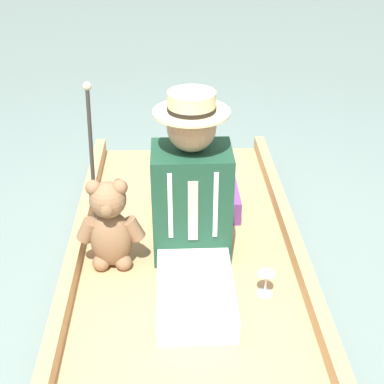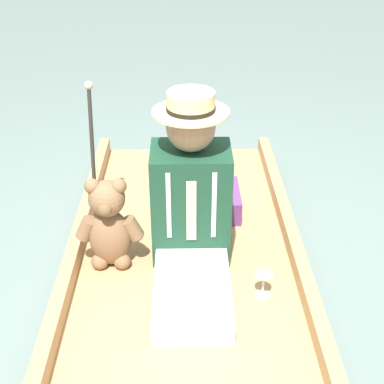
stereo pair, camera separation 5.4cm
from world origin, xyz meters
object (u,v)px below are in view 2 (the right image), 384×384
object	(u,v)px
seated_person	(192,206)
wine_glass	(265,280)
teddy_bear	(110,226)
walking_cane	(93,144)

from	to	relation	value
seated_person	wine_glass	xyz separation A→B (m)	(-0.31, 0.26, -0.22)
teddy_bear	wine_glass	xyz separation A→B (m)	(-0.69, 0.24, -0.13)
seated_person	wine_glass	world-z (taller)	seated_person
seated_person	teddy_bear	size ratio (longest dim) A/B	1.79
teddy_bear	seated_person	bearing A→B (deg)	-177.43
seated_person	wine_glass	distance (m)	0.46
seated_person	teddy_bear	bearing A→B (deg)	9.26
wine_glass	walking_cane	distance (m)	1.08
teddy_bear	wine_glass	world-z (taller)	teddy_bear
walking_cane	wine_glass	bearing A→B (deg)	141.55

